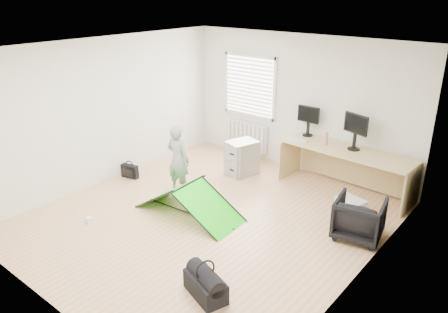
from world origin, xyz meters
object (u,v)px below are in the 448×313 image
Objects in this scene: desk at (346,171)px; storage_crate at (351,206)px; filing_cabinet at (242,158)px; thermos at (326,138)px; laptop_bag at (130,171)px; monitor_left at (308,125)px; office_chair at (359,218)px; kite at (189,199)px; duffel_bag at (206,286)px; monitor_right at (355,137)px; person at (178,159)px.

desk is 0.87m from storage_crate.
desk is 2.01m from filing_cabinet.
filing_cabinet is at bearing -159.06° from thermos.
storage_crate is 4.20m from laptop_bag.
storage_crate is (2.37, -0.14, -0.22)m from filing_cabinet.
storage_crate is (1.39, -0.95, -0.90)m from monitor_left.
kite is (-2.43, -1.09, -0.04)m from office_chair.
filing_cabinet is at bearing 139.29° from duffel_bag.
office_chair reaches higher than duffel_bag.
monitor_left reaches higher than kite.
monitor_right is 1.14× the size of storage_crate.
monitor_left is (-0.95, 0.25, 0.62)m from desk.
laptop_bag is (-1.93, 0.34, -0.14)m from kite.
monitor_right is (0.06, 0.09, 0.64)m from desk.
person is 2.88× the size of storage_crate.
monitor_right is 1.79m from office_chair.
office_chair is 1.58× the size of storage_crate.
monitor_left is 0.65× the size of office_chair.
desk is 4.68× the size of monitor_right.
filing_cabinet is (-1.94, -0.55, -0.06)m from desk.
desk is 3.44× the size of filing_cabinet.
filing_cabinet is 1.36× the size of monitor_right.
thermos is 0.66× the size of laptop_bag.
desk reaches higher than duffel_bag.
laptop_bag reaches higher than storage_crate.
kite is at bearing -114.96° from thermos.
duffel_bag is at bearing 136.12° from person.
thermos is at bearing 141.07° from storage_crate.
thermos is at bearing -23.46° from monitor_left.
monitor_left is 1.03× the size of storage_crate.
thermos is at bearing -138.78° from person.
kite is 2.07m from duffel_bag.
monitor_left is 0.57m from thermos.
laptop_bag is at bearing 2.88° from person.
storage_crate is (0.44, -0.69, -0.28)m from desk.
monitor_right reaches higher than kite.
desk is 3.93× the size of duffel_bag.
laptop_bag is (-1.20, -0.16, -0.50)m from person.
duffel_bag is (1.90, -3.24, -0.21)m from filing_cabinet.
person is at bearing 141.39° from kite.
kite is (-1.14, -2.46, -0.64)m from thermos.
monitor_right is 0.40× the size of person.
storage_crate is (2.03, 1.74, -0.15)m from kite.
monitor_left is 0.90× the size of monitor_right.
filing_cabinet is at bearing 29.96° from laptop_bag.
thermos is at bearing 115.00° from duffel_bag.
kite is at bearing 140.76° from person.
person is at bearing -89.57° from filing_cabinet.
desk is 1.17m from monitor_left.
storage_crate is at bearing -160.69° from person.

